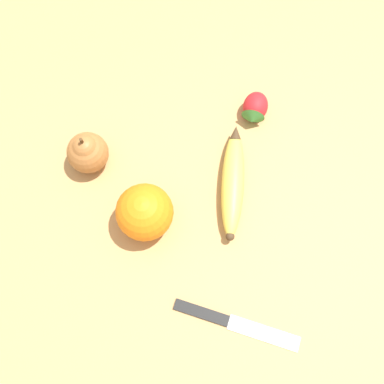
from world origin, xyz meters
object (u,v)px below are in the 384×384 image
banana (233,182)px  strawberry (255,109)px  orange (145,212)px  paring_knife (232,322)px  pear (87,152)px

banana → strawberry: 0.14m
strawberry → orange: bearing=-27.9°
banana → strawberry: size_ratio=2.53×
paring_knife → orange: bearing=-122.7°
orange → pear: size_ratio=1.04×
strawberry → banana: bearing=-2.1°
banana → paring_knife: (-0.11, -0.19, -0.01)m
orange → paring_knife: bearing=-78.2°
banana → strawberry: (0.10, 0.10, 0.00)m
pear → paring_knife: pear is taller
strawberry → paring_knife: strawberry is taller
orange → paring_knife: 0.21m
paring_knife → pear: bearing=-121.3°
pear → strawberry: bearing=-10.0°
orange → pear: orange is taller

